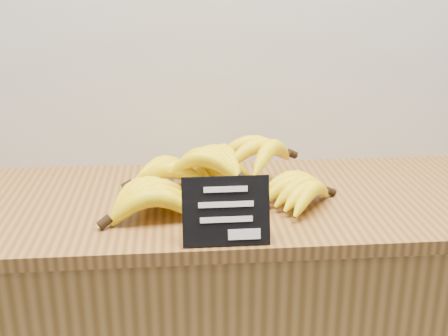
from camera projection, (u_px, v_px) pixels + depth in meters
counter_top at (222, 202)px, 1.34m from camera, size 1.43×0.54×0.03m
chalkboard_sign at (226, 211)px, 1.09m from camera, size 0.17×0.05×0.13m
banana_pile at (211, 176)px, 1.32m from camera, size 0.56×0.34×0.13m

